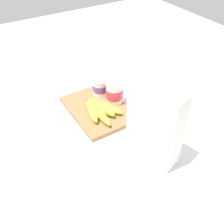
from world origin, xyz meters
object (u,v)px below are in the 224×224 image
(cutting_board, at_px, (98,109))
(yogurt_cup_front, at_px, (101,86))
(yogurt_cup_back, at_px, (115,93))
(cereal_box, at_px, (155,125))
(banana_bunch, at_px, (99,109))

(cutting_board, relative_size, yogurt_cup_front, 3.89)
(cutting_board, bearing_deg, yogurt_cup_back, 86.53)
(yogurt_cup_front, bearing_deg, yogurt_cup_back, 13.41)
(cereal_box, height_order, banana_bunch, cereal_box)
(yogurt_cup_front, bearing_deg, banana_bunch, -32.69)
(cutting_board, relative_size, banana_bunch, 1.56)
(cutting_board, bearing_deg, yogurt_cup_front, 143.79)
(cutting_board, distance_m, yogurt_cup_front, 0.11)
(yogurt_cup_front, relative_size, banana_bunch, 0.40)
(cutting_board, relative_size, cereal_box, 1.09)
(cereal_box, xyz_separation_m, banana_bunch, (-0.28, -0.05, -0.11))
(cereal_box, height_order, yogurt_cup_front, cereal_box)
(cereal_box, bearing_deg, cutting_board, 171.66)
(cereal_box, xyz_separation_m, yogurt_cup_back, (-0.31, 0.04, -0.08))
(yogurt_cup_back, height_order, banana_bunch, yogurt_cup_back)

